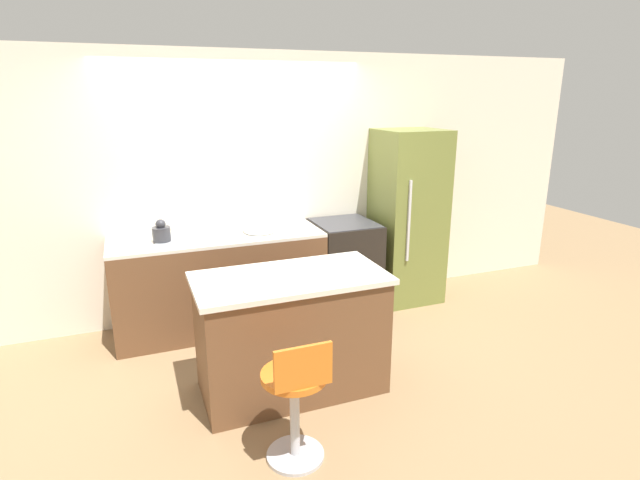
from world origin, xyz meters
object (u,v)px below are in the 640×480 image
at_px(kettle, 161,232).
at_px(mixing_bowl, 259,227).
at_px(oven_range, 344,266).
at_px(stool_chair, 296,400).
at_px(refrigerator, 407,217).

relative_size(kettle, mixing_bowl, 0.69).
relative_size(oven_range, stool_chair, 1.09).
xyz_separation_m(stool_chair, kettle, (-0.58, 2.00, 0.59)).
xyz_separation_m(oven_range, stool_chair, (-1.21, -2.02, -0.04)).
relative_size(oven_range, kettle, 4.68).
height_order(oven_range, mixing_bowl, mixing_bowl).
bearing_deg(mixing_bowl, refrigerator, 1.35).
height_order(oven_range, stool_chair, oven_range).
bearing_deg(stool_chair, refrigerator, 46.14).
bearing_deg(refrigerator, stool_chair, -133.86).
distance_m(kettle, mixing_bowl, 0.89).
bearing_deg(kettle, oven_range, 0.92).
distance_m(refrigerator, stool_chair, 2.86).
bearing_deg(refrigerator, oven_range, -179.24).
bearing_deg(refrigerator, mixing_bowl, -178.65).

